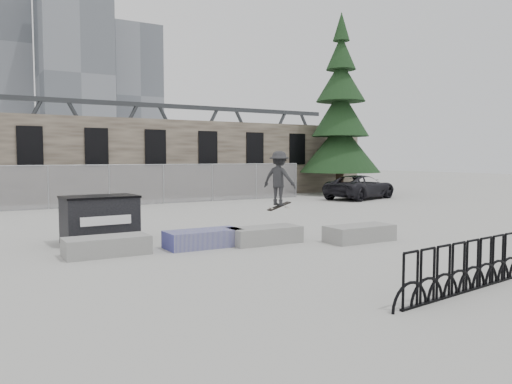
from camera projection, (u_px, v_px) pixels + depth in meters
ground at (226, 245)px, 13.40m from camera, size 120.00×120.00×0.00m
stone_wall at (92, 159)px, 27.23m from camera, size 36.00×2.58×4.50m
chainlink_fence at (109, 185)px, 24.10m from camera, size 22.06×0.06×2.02m
planter_far_left at (107, 245)px, 12.07m from camera, size 2.00×0.90×0.45m
planter_center_left at (203, 238)px, 13.15m from camera, size 2.00×0.90×0.45m
planter_center_right at (265, 234)px, 13.74m from camera, size 2.00×0.90×0.45m
planter_offset at (360, 232)px, 14.07m from camera, size 2.00×0.90×0.45m
dumpster at (100, 219)px, 13.83m from camera, size 2.04×1.30×1.31m
bike_rack at (472, 266)px, 8.85m from camera, size 4.46×0.58×0.90m
spruce_tree at (340, 122)px, 31.79m from camera, size 5.13×5.13×11.50m
truss_bridge at (105, 144)px, 65.52m from camera, size 70.00×3.00×9.80m
suv at (360, 187)px, 28.38m from camera, size 5.30×3.55×1.35m
skateboarder at (279, 178)px, 14.56m from camera, size 1.02×1.18×1.73m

